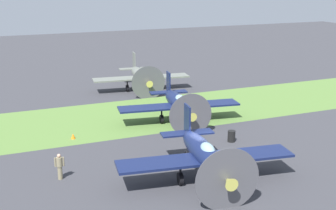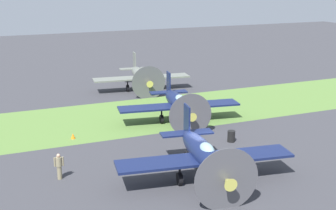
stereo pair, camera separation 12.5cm
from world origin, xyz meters
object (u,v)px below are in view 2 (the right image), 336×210
(airplane_lead, at_px, (204,154))
(fuel_drum, at_px, (231,136))
(airplane_trail, at_px, (141,76))
(ground_crew_chief, at_px, (59,166))
(runway_marker_cone, at_px, (73,136))
(airplane_wingman, at_px, (178,103))

(airplane_lead, bearing_deg, fuel_drum, -125.82)
(airplane_lead, xyz_separation_m, airplane_trail, (-4.18, -24.02, -0.05))
(ground_crew_chief, distance_m, runway_marker_cone, 7.55)
(airplane_lead, relative_size, airplane_wingman, 1.04)
(airplane_wingman, bearing_deg, airplane_trail, -84.71)
(ground_crew_chief, bearing_deg, airplane_trail, 66.68)
(fuel_drum, relative_size, runway_marker_cone, 2.05)
(airplane_wingman, bearing_deg, fuel_drum, 113.02)
(ground_crew_chief, relative_size, fuel_drum, 1.92)
(airplane_wingman, height_order, ground_crew_chief, airplane_wingman)
(airplane_lead, relative_size, airplane_trail, 1.03)
(airplane_wingman, xyz_separation_m, airplane_trail, (-0.73, -12.22, 0.01))
(airplane_trail, bearing_deg, airplane_wingman, 93.56)
(airplane_lead, bearing_deg, runway_marker_cone, -51.48)
(fuel_drum, bearing_deg, airplane_wingman, -75.70)
(airplane_trail, relative_size, fuel_drum, 12.32)
(airplane_lead, xyz_separation_m, ground_crew_chief, (8.51, -3.57, -0.78))
(airplane_trail, bearing_deg, ground_crew_chief, 65.17)
(airplane_trail, height_order, ground_crew_chief, airplane_trail)
(ground_crew_chief, height_order, fuel_drum, ground_crew_chief)
(airplane_trail, distance_m, fuel_drum, 18.80)
(airplane_lead, distance_m, airplane_wingman, 12.29)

